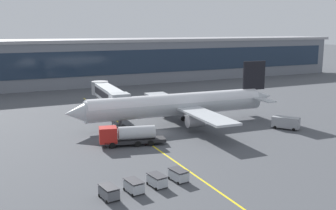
{
  "coord_description": "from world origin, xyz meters",
  "views": [
    {
      "loc": [
        -29.36,
        -64.36,
        18.92
      ],
      "look_at": [
        3.01,
        2.13,
        4.5
      ],
      "focal_mm": 42.13,
      "sensor_mm": 36.0,
      "label": 1
    }
  ],
  "objects_px": {
    "main_airliner": "(178,104)",
    "baggage_cart_2": "(157,180)",
    "fuel_tanker": "(128,135)",
    "baggage_cart_3": "(178,175)",
    "baggage_cart_0": "(109,192)",
    "crew_van": "(286,122)",
    "baggage_cart_1": "(134,186)"
  },
  "relations": [
    {
      "from": "main_airliner",
      "to": "baggage_cart_2",
      "type": "height_order",
      "value": "main_airliner"
    },
    {
      "from": "crew_van",
      "to": "baggage_cart_3",
      "type": "xyz_separation_m",
      "value": [
        -30.56,
        -14.14,
        -0.53
      ]
    },
    {
      "from": "main_airliner",
      "to": "baggage_cart_3",
      "type": "bearing_deg",
      "value": -117.4
    },
    {
      "from": "baggage_cart_2",
      "to": "fuel_tanker",
      "type": "bearing_deg",
      "value": 81.08
    },
    {
      "from": "baggage_cart_3",
      "to": "baggage_cart_0",
      "type": "bearing_deg",
      "value": -172.34
    },
    {
      "from": "baggage_cart_2",
      "to": "baggage_cart_3",
      "type": "xyz_separation_m",
      "value": [
        3.17,
        0.43,
        0.0
      ]
    },
    {
      "from": "baggage_cart_0",
      "to": "baggage_cart_1",
      "type": "height_order",
      "value": "same"
    },
    {
      "from": "main_airliner",
      "to": "baggage_cart_0",
      "type": "height_order",
      "value": "main_airliner"
    },
    {
      "from": "main_airliner",
      "to": "baggage_cart_2",
      "type": "distance_m",
      "value": 32.29
    },
    {
      "from": "baggage_cart_1",
      "to": "baggage_cart_0",
      "type": "bearing_deg",
      "value": -172.34
    },
    {
      "from": "crew_van",
      "to": "baggage_cart_2",
      "type": "xyz_separation_m",
      "value": [
        -33.73,
        -14.56,
        -0.53
      ]
    },
    {
      "from": "crew_van",
      "to": "baggage_cart_2",
      "type": "relative_size",
      "value": 1.88
    },
    {
      "from": "main_airliner",
      "to": "baggage_cart_2",
      "type": "relative_size",
      "value": 15.79
    },
    {
      "from": "baggage_cart_0",
      "to": "baggage_cart_3",
      "type": "bearing_deg",
      "value": 7.66
    },
    {
      "from": "baggage_cart_0",
      "to": "baggage_cart_3",
      "type": "relative_size",
      "value": 1.0
    },
    {
      "from": "baggage_cart_1",
      "to": "baggage_cart_2",
      "type": "distance_m",
      "value": 3.2
    },
    {
      "from": "crew_van",
      "to": "baggage_cart_0",
      "type": "height_order",
      "value": "crew_van"
    },
    {
      "from": "main_airliner",
      "to": "fuel_tanker",
      "type": "distance_m",
      "value": 17.37
    },
    {
      "from": "baggage_cart_0",
      "to": "baggage_cart_1",
      "type": "relative_size",
      "value": 1.0
    },
    {
      "from": "baggage_cart_2",
      "to": "baggage_cart_3",
      "type": "bearing_deg",
      "value": 7.66
    },
    {
      "from": "fuel_tanker",
      "to": "baggage_cart_3",
      "type": "height_order",
      "value": "fuel_tanker"
    },
    {
      "from": "baggage_cart_1",
      "to": "fuel_tanker",
      "type": "bearing_deg",
      "value": 71.79
    },
    {
      "from": "baggage_cart_0",
      "to": "baggage_cart_2",
      "type": "xyz_separation_m",
      "value": [
        6.34,
        0.85,
        0.0
      ]
    },
    {
      "from": "baggage_cart_1",
      "to": "baggage_cart_3",
      "type": "bearing_deg",
      "value": 7.66
    },
    {
      "from": "baggage_cart_1",
      "to": "baggage_cart_2",
      "type": "xyz_separation_m",
      "value": [
        3.17,
        0.43,
        0.0
      ]
    },
    {
      "from": "fuel_tanker",
      "to": "baggage_cart_0",
      "type": "distance_m",
      "value": 20.62
    },
    {
      "from": "baggage_cart_0",
      "to": "baggage_cart_2",
      "type": "bearing_deg",
      "value": 7.66
    },
    {
      "from": "crew_van",
      "to": "baggage_cart_3",
      "type": "bearing_deg",
      "value": -155.18
    },
    {
      "from": "baggage_cart_1",
      "to": "baggage_cart_2",
      "type": "relative_size",
      "value": 1.0
    },
    {
      "from": "main_airliner",
      "to": "baggage_cart_2",
      "type": "xyz_separation_m",
      "value": [
        -17.06,
        -27.22,
        -3.24
      ]
    },
    {
      "from": "main_airliner",
      "to": "baggage_cart_3",
      "type": "distance_m",
      "value": 30.35
    },
    {
      "from": "main_airliner",
      "to": "baggage_cart_0",
      "type": "relative_size",
      "value": 15.79
    }
  ]
}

